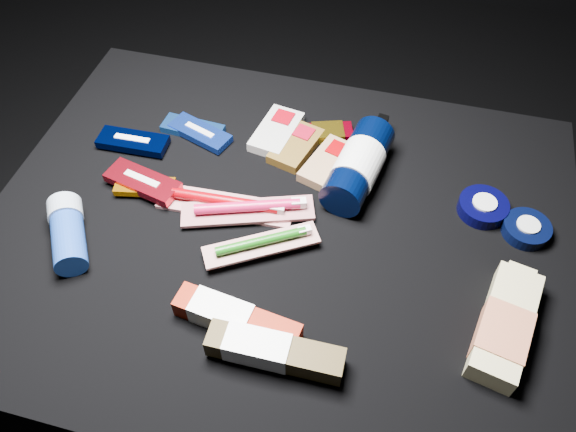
% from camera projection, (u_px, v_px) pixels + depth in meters
% --- Properties ---
extents(ground, '(3.00, 3.00, 0.00)m').
position_uv_depth(ground, '(280.00, 335.00, 1.25)').
color(ground, black).
rests_on(ground, ground).
extents(cloth_table, '(0.98, 0.78, 0.40)m').
position_uv_depth(cloth_table, '(279.00, 289.00, 1.09)').
color(cloth_table, black).
rests_on(cloth_table, ground).
extents(luna_bar_0, '(0.12, 0.05, 0.02)m').
position_uv_depth(luna_bar_0, '(193.00, 129.00, 1.07)').
color(luna_bar_0, '#164490').
rests_on(luna_bar_0, cloth_table).
extents(luna_bar_1, '(0.13, 0.08, 0.02)m').
position_uv_depth(luna_bar_1, '(200.00, 133.00, 1.06)').
color(luna_bar_1, '#1435A2').
rests_on(luna_bar_1, cloth_table).
extents(luna_bar_2, '(0.13, 0.05, 0.02)m').
position_uv_depth(luna_bar_2, '(133.00, 142.00, 1.04)').
color(luna_bar_2, black).
rests_on(luna_bar_2, cloth_table).
extents(luna_bar_3, '(0.11, 0.06, 0.01)m').
position_uv_depth(luna_bar_3, '(145.00, 187.00, 0.97)').
color(luna_bar_3, '#C97306').
rests_on(luna_bar_3, cloth_table).
extents(luna_bar_4, '(0.14, 0.08, 0.02)m').
position_uv_depth(luna_bar_4, '(143.00, 182.00, 0.97)').
color(luna_bar_4, maroon).
rests_on(luna_bar_4, cloth_table).
extents(clif_bar_0, '(0.09, 0.13, 0.02)m').
position_uv_depth(clif_bar_0, '(297.00, 144.00, 1.04)').
color(clif_bar_0, '#553D14').
rests_on(clif_bar_0, cloth_table).
extents(clif_bar_1, '(0.08, 0.13, 0.02)m').
position_uv_depth(clif_bar_1, '(278.00, 130.00, 1.07)').
color(clif_bar_1, '#ACACA5').
rests_on(clif_bar_1, cloth_table).
extents(clif_bar_2, '(0.10, 0.13, 0.02)m').
position_uv_depth(clif_bar_2, '(330.00, 162.00, 1.02)').
color(clif_bar_2, '#916D4A').
rests_on(clif_bar_2, cloth_table).
extents(power_bar, '(0.15, 0.09, 0.02)m').
position_uv_depth(power_bar, '(320.00, 133.00, 1.06)').
color(power_bar, maroon).
rests_on(power_bar, cloth_table).
extents(lotion_bottle, '(0.10, 0.24, 0.08)m').
position_uv_depth(lotion_bottle, '(358.00, 165.00, 0.97)').
color(lotion_bottle, black).
rests_on(lotion_bottle, cloth_table).
extents(cream_tin_upper, '(0.08, 0.08, 0.03)m').
position_uv_depth(cream_tin_upper, '(483.00, 207.00, 0.95)').
color(cream_tin_upper, black).
rests_on(cream_tin_upper, cloth_table).
extents(cream_tin_lower, '(0.08, 0.08, 0.02)m').
position_uv_depth(cream_tin_lower, '(526.00, 229.00, 0.92)').
color(cream_tin_lower, black).
rests_on(cream_tin_lower, cloth_table).
extents(bodywash_bottle, '(0.10, 0.20, 0.04)m').
position_uv_depth(bodywash_bottle, '(505.00, 327.00, 0.80)').
color(bodywash_bottle, '#CDC088').
rests_on(bodywash_bottle, cloth_table).
extents(deodorant_stick, '(0.12, 0.14, 0.06)m').
position_uv_depth(deodorant_stick, '(68.00, 233.00, 0.89)').
color(deodorant_stick, navy).
rests_on(deodorant_stick, cloth_table).
extents(toothbrush_pack_0, '(0.24, 0.07, 0.03)m').
position_uv_depth(toothbrush_pack_0, '(227.00, 204.00, 0.95)').
color(toothbrush_pack_0, silver).
rests_on(toothbrush_pack_0, cloth_table).
extents(toothbrush_pack_1, '(0.23, 0.12, 0.02)m').
position_uv_depth(toothbrush_pack_1, '(250.00, 209.00, 0.94)').
color(toothbrush_pack_1, '#A79F9C').
rests_on(toothbrush_pack_1, cloth_table).
extents(toothbrush_pack_2, '(0.18, 0.13, 0.02)m').
position_uv_depth(toothbrush_pack_2, '(263.00, 243.00, 0.89)').
color(toothbrush_pack_2, silver).
rests_on(toothbrush_pack_2, cloth_table).
extents(toothpaste_carton_red, '(0.19, 0.07, 0.04)m').
position_uv_depth(toothpaste_carton_red, '(232.00, 318.00, 0.81)').
color(toothpaste_carton_red, '#821100').
rests_on(toothpaste_carton_red, cloth_table).
extents(toothpaste_carton_green, '(0.19, 0.05, 0.04)m').
position_uv_depth(toothpaste_carton_green, '(269.00, 350.00, 0.77)').
color(toothpaste_carton_green, '#372A0F').
rests_on(toothpaste_carton_green, cloth_table).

